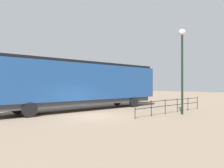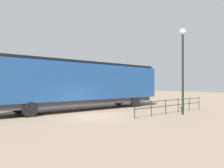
# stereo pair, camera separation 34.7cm
# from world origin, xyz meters

# --- Properties ---
(ground_plane) EXTENTS (120.00, 120.00, 0.00)m
(ground_plane) POSITION_xyz_m (0.00, 0.00, 0.00)
(ground_plane) COLOR #84705B
(locomotive) EXTENTS (2.91, 17.02, 4.43)m
(locomotive) POSITION_xyz_m (-3.79, 2.24, 2.47)
(locomotive) COLOR navy
(locomotive) RESTS_ON ground_plane
(lamp_post) EXTENTS (0.51, 0.51, 6.73)m
(lamp_post) POSITION_xyz_m (3.90, 5.87, 4.65)
(lamp_post) COLOR black
(lamp_post) RESTS_ON ground_plane
(platform_fence) EXTENTS (0.05, 8.89, 1.18)m
(platform_fence) POSITION_xyz_m (2.90, 5.90, 0.76)
(platform_fence) COLOR black
(platform_fence) RESTS_ON ground_plane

